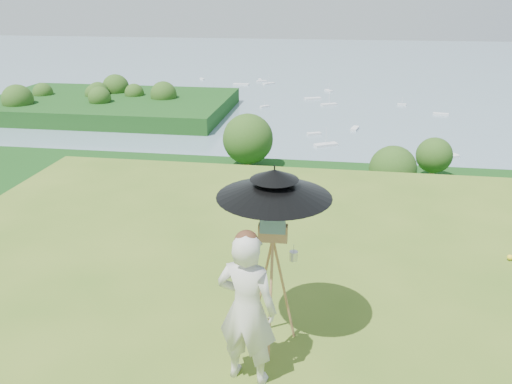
# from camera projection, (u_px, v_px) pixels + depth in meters

# --- Properties ---
(forest_slope) EXTENTS (140.00, 56.00, 22.00)m
(forest_slope) POSITION_uv_depth(u_px,v_px,m) (324.00, 362.00, 47.58)
(forest_slope) COLOR #103E11
(forest_slope) RESTS_ON bay_water
(shoreline_tier) EXTENTS (170.00, 28.00, 8.00)m
(shoreline_tier) POSITION_uv_depth(u_px,v_px,m) (328.00, 238.00, 86.91)
(shoreline_tier) COLOR #696154
(shoreline_tier) RESTS_ON bay_water
(bay_water) EXTENTS (700.00, 700.00, 0.00)m
(bay_water) POSITION_uv_depth(u_px,v_px,m) (334.00, 79.00, 237.72)
(bay_water) COLOR #7091A1
(bay_water) RESTS_ON ground
(peninsula) EXTENTS (90.00, 60.00, 12.00)m
(peninsula) POSITION_uv_depth(u_px,v_px,m) (109.00, 98.00, 168.25)
(peninsula) COLOR #103E11
(peninsula) RESTS_ON bay_water
(slope_trees) EXTENTS (110.00, 50.00, 6.00)m
(slope_trees) POSITION_uv_depth(u_px,v_px,m) (332.00, 230.00, 42.40)
(slope_trees) COLOR #274C16
(slope_trees) RESTS_ON forest_slope
(harbor_town) EXTENTS (110.00, 22.00, 5.00)m
(harbor_town) POSITION_uv_depth(u_px,v_px,m) (330.00, 204.00, 84.51)
(harbor_town) COLOR white
(harbor_town) RESTS_ON shoreline_tier
(moored_boats) EXTENTS (140.00, 140.00, 0.70)m
(moored_boats) POSITION_uv_depth(u_px,v_px,m) (295.00, 114.00, 166.77)
(moored_boats) COLOR white
(moored_boats) RESTS_ON bay_water
(painter) EXTENTS (0.67, 0.51, 1.65)m
(painter) POSITION_uv_depth(u_px,v_px,m) (247.00, 309.00, 4.83)
(painter) COLOR beige
(painter) RESTS_ON ground
(field_easel) EXTENTS (0.63, 0.63, 1.60)m
(field_easel) POSITION_uv_depth(u_px,v_px,m) (272.00, 281.00, 5.35)
(field_easel) COLOR #9E6642
(field_easel) RESTS_ON ground
(sun_umbrella) EXTENTS (1.21, 1.21, 0.79)m
(sun_umbrella) POSITION_uv_depth(u_px,v_px,m) (274.00, 202.00, 5.04)
(sun_umbrella) COLOR black
(sun_umbrella) RESTS_ON field_easel
(painter_cap) EXTENTS (0.22, 0.26, 0.10)m
(painter_cap) POSITION_uv_depth(u_px,v_px,m) (246.00, 237.00, 4.54)
(painter_cap) COLOR #C86E71
(painter_cap) RESTS_ON painter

